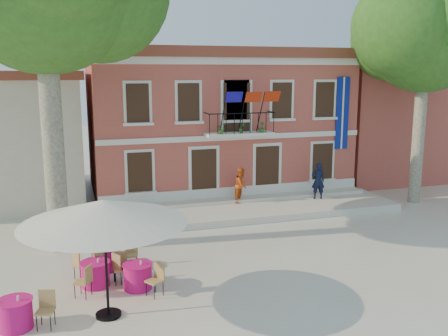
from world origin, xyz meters
TOP-DOWN VIEW (x-y plane):
  - ground at (0.00, 0.00)m, footprint 90.00×90.00m
  - main_building at (2.00, 9.99)m, footprint 13.50×9.59m
  - neighbor_east at (14.00, 11.00)m, footprint 9.40×9.40m
  - terrace at (2.00, 4.40)m, footprint 14.00×3.40m
  - plane_tree_east at (10.59, 3.85)m, footprint 5.56×5.56m
  - patio_umbrella at (-4.83, -3.65)m, footprint 4.28×4.28m
  - pedestrian_navy at (5.77, 4.80)m, footprint 0.71×0.54m
  - pedestrian_orange at (2.01, 5.24)m, footprint 1.02×1.01m
  - cafe_table_0 at (-3.85, -2.18)m, footprint 1.37×1.85m
  - cafe_table_1 at (-5.04, -1.62)m, footprint 1.63×1.87m
  - cafe_table_2 at (-7.10, -3.63)m, footprint 1.96×0.92m
  - cafe_table_3 at (-4.57, -0.39)m, footprint 1.76×1.84m

SIDE VIEW (x-z plane):
  - ground at x=0.00m, z-range 0.00..0.00m
  - terrace at x=2.00m, z-range 0.00..0.30m
  - cafe_table_0 at x=-3.85m, z-range -0.05..0.90m
  - cafe_table_2 at x=-7.10m, z-range -0.05..0.90m
  - cafe_table_1 at x=-5.04m, z-range -0.05..0.90m
  - cafe_table_3 at x=-4.57m, z-range -0.05..0.90m
  - pedestrian_orange at x=2.01m, z-range 0.30..1.96m
  - pedestrian_navy at x=5.77m, z-range 0.30..2.07m
  - patio_umbrella at x=-4.83m, z-range 1.27..4.45m
  - neighbor_east at x=14.00m, z-range 0.02..6.42m
  - main_building at x=2.00m, z-range 0.03..7.53m
  - plane_tree_east at x=10.59m, z-range 2.62..13.55m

